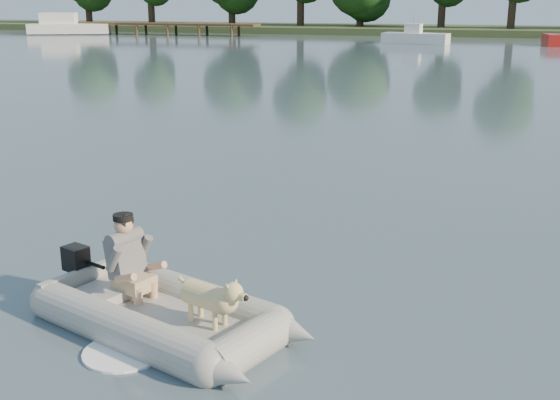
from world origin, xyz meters
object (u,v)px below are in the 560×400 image
(dinghy, at_px, (164,283))
(man, at_px, (127,254))
(cabin_cruiser, at_px, (69,24))
(dog, at_px, (207,301))
(motorboat, at_px, (416,30))
(dock, at_px, (161,29))

(dinghy, distance_m, man, 0.63)
(man, xyz_separation_m, cabin_cruiser, (-33.33, 50.04, 0.29))
(dinghy, relative_size, dog, 5.30)
(dog, relative_size, motorboat, 0.16)
(man, bearing_deg, dinghy, -4.24)
(dinghy, distance_m, motorboat, 46.96)
(motorboat, bearing_deg, man, -78.86)
(dog, height_order, motorboat, motorboat)
(dock, distance_m, dinghy, 58.17)
(cabin_cruiser, bearing_deg, motorboat, -28.75)
(cabin_cruiser, bearing_deg, dog, -78.20)
(dinghy, bearing_deg, dock, 136.14)
(man, bearing_deg, cabin_cruiser, 143.57)
(dinghy, height_order, cabin_cruiser, cabin_cruiser)
(dock, xyz_separation_m, dog, (26.26, -52.32, -0.07))
(dock, height_order, cabin_cruiser, cabin_cruiser)
(motorboat, bearing_deg, dock, 175.52)
(dinghy, xyz_separation_m, dog, (0.54, -0.15, -0.06))
(man, xyz_separation_m, dog, (1.10, -0.40, -0.22))
(dock, xyz_separation_m, cabin_cruiser, (-8.16, -1.89, 0.44))
(man, xyz_separation_m, motorboat, (-2.17, 46.63, 0.27))
(man, height_order, cabin_cruiser, cabin_cruiser)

